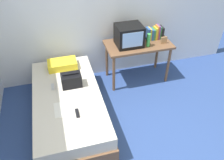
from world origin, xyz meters
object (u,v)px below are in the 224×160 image
picture_frame (164,40)px  tv (129,35)px  handbag (71,80)px  remote_silver (53,87)px  pillow (62,64)px  magazine (62,109)px  book_row (154,33)px  remote_dark (77,113)px  desk (138,48)px  bed (69,107)px  water_bottle (148,40)px

picture_frame → tv: bearing=168.9°
handbag → remote_silver: bearing=174.4°
tv → remote_silver: (-1.37, -0.51, -0.42)m
pillow → magazine: pillow is taller
book_row → remote_dark: 2.08m
desk → tv: tv is taller
bed → pillow: (0.02, 0.72, 0.32)m
tv → water_bottle: size_ratio=1.92×
handbag → remote_dark: bearing=-91.4°
book_row → picture_frame: size_ratio=2.39×
book_row → remote_dark: size_ratio=1.94×
water_bottle → handbag: 1.48m
tv → remote_dark: 1.65m
magazine → handbag: bearing=67.3°
pillow → remote_silver: pillow is taller
desk → remote_dark: bearing=-138.0°
bed → picture_frame: (1.80, 0.61, 0.57)m
tv → magazine: (-1.29, -1.02, -0.43)m
book_row → magazine: book_row is taller
tv → book_row: bearing=10.4°
book_row → handbag: (-1.61, -0.64, -0.26)m
handbag → remote_dark: (-0.01, -0.62, -0.09)m
picture_frame → remote_silver: size_ratio=0.88×
water_bottle → book_row: size_ratio=0.76×
water_bottle → handbag: bearing=-163.6°
picture_frame → remote_silver: bearing=-168.7°
water_bottle → handbag: water_bottle is taller
picture_frame → pillow: bearing=176.5°
bed → book_row: 2.00m
desk → magazine: (-1.47, -1.02, -0.15)m
desk → remote_dark: desk is taller
handbag → magazine: bearing=-112.7°
desk → pillow: size_ratio=2.43×
magazine → remote_silver: 0.52m
desk → tv: 0.33m
book_row → picture_frame: bearing=-67.9°
desk → magazine: 1.80m
water_bottle → remote_silver: size_ratio=1.60×
tv → picture_frame: size_ratio=3.47×
desk → pillow: 1.36m
picture_frame → remote_silver: picture_frame is taller
magazine → remote_dark: bearing=-36.1°
desk → handbag: size_ratio=3.87×
bed → water_bottle: water_bottle is taller
water_bottle → picture_frame: bearing=2.3°
pillow → book_row: bearing=3.6°
tv → remote_silver: 1.52m
handbag → remote_silver: size_ratio=2.08×
picture_frame → pillow: (-1.78, 0.11, -0.25)m
magazine → remote_silver: size_ratio=2.01×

